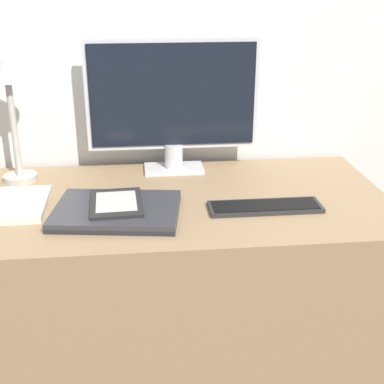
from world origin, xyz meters
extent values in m
cube|color=silver|center=(0.00, 0.58, 1.20)|extent=(3.60, 0.05, 2.40)
cube|color=#997A56|center=(0.00, 0.20, 0.36)|extent=(1.24, 0.65, 0.72)
cube|color=silver|center=(0.00, 0.44, 0.73)|extent=(0.20, 0.11, 0.01)
cylinder|color=silver|center=(0.00, 0.44, 0.77)|extent=(0.06, 0.06, 0.08)
cube|color=silver|center=(0.00, 0.45, 0.98)|extent=(0.56, 0.01, 0.36)
cube|color=black|center=(0.00, 0.44, 0.98)|extent=(0.53, 0.01, 0.33)
cube|color=#282828|center=(0.23, 0.10, 0.73)|extent=(0.32, 0.10, 0.01)
cube|color=black|center=(0.23, 0.10, 0.73)|extent=(0.30, 0.08, 0.00)
cube|color=#232328|center=(-0.18, 0.10, 0.73)|extent=(0.37, 0.29, 0.01)
cube|color=#333338|center=(-0.18, 0.10, 0.74)|extent=(0.37, 0.29, 0.01)
cube|color=black|center=(-0.18, 0.11, 0.75)|extent=(0.15, 0.20, 0.01)
cube|color=beige|center=(-0.18, 0.11, 0.76)|extent=(0.12, 0.15, 0.00)
cylinder|color=#BCB7AD|center=(-0.50, 0.40, 0.73)|extent=(0.11, 0.11, 0.02)
cylinder|color=#BCB7AD|center=(-0.50, 0.40, 0.89)|extent=(0.02, 0.02, 0.30)
cone|color=#BCB7AD|center=(-0.50, 0.40, 1.07)|extent=(0.11, 0.11, 0.07)
cube|color=silver|center=(-0.47, 0.18, 0.73)|extent=(0.18, 0.23, 0.02)
cube|color=silver|center=(-0.47, 0.14, 0.74)|extent=(0.10, 0.04, 0.00)
camera|label=1|loc=(-0.12, -1.25, 1.34)|focal=50.00mm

